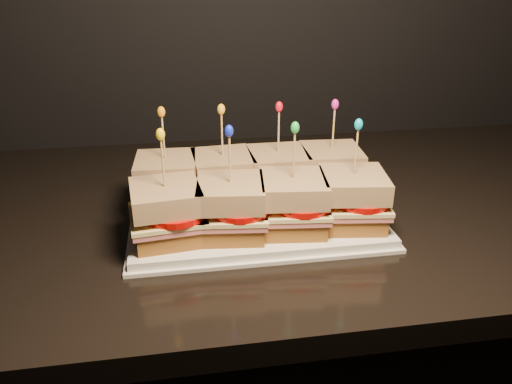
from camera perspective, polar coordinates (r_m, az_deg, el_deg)
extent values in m
cube|color=black|center=(0.87, -8.89, -2.78)|extent=(2.59, 0.70, 0.04)
cube|color=white|center=(0.79, 0.00, -3.02)|extent=(0.38, 0.24, 0.02)
cube|color=white|center=(0.80, 0.00, -3.40)|extent=(0.39, 0.25, 0.01)
cube|color=brown|center=(0.82, -9.99, -0.59)|extent=(0.10, 0.10, 0.03)
cube|color=#C85859|center=(0.82, -10.08, 0.47)|extent=(0.11, 0.10, 0.01)
cube|color=#F1E290|center=(0.81, -10.11, 0.92)|extent=(0.11, 0.10, 0.01)
cylinder|color=#C00904|center=(0.81, -9.30, 1.29)|extent=(0.09, 0.09, 0.01)
cube|color=#512D12|center=(0.80, -10.26, 2.75)|extent=(0.10, 0.10, 0.03)
cylinder|color=tan|center=(0.79, -10.52, 5.85)|extent=(0.00, 0.00, 0.09)
ellipsoid|color=orange|center=(0.77, -10.78, 8.99)|extent=(0.01, 0.01, 0.02)
cube|color=brown|center=(0.83, -3.71, -0.17)|extent=(0.10, 0.10, 0.03)
cube|color=#C85859|center=(0.82, -3.74, 0.90)|extent=(0.11, 0.10, 0.01)
cube|color=#F1E290|center=(0.82, -3.75, 1.35)|extent=(0.11, 0.11, 0.01)
cylinder|color=#C00904|center=(0.81, -2.88, 1.72)|extent=(0.09, 0.09, 0.01)
cube|color=#512D12|center=(0.81, -3.81, 3.17)|extent=(0.10, 0.10, 0.03)
cylinder|color=tan|center=(0.79, -3.90, 6.27)|extent=(0.00, 0.00, 0.09)
ellipsoid|color=yellow|center=(0.78, -4.00, 9.42)|extent=(0.01, 0.01, 0.02)
cube|color=brown|center=(0.84, 2.47, 0.25)|extent=(0.09, 0.09, 0.03)
cube|color=#C85859|center=(0.83, 2.49, 1.31)|extent=(0.10, 0.10, 0.01)
cube|color=#F1E290|center=(0.83, 2.50, 1.75)|extent=(0.10, 0.10, 0.01)
cylinder|color=#C00904|center=(0.82, 3.41, 2.12)|extent=(0.09, 0.09, 0.01)
cube|color=#512D12|center=(0.82, 2.54, 3.55)|extent=(0.09, 0.09, 0.03)
cylinder|color=tan|center=(0.80, 2.60, 6.61)|extent=(0.00, 0.00, 0.09)
ellipsoid|color=red|center=(0.79, 2.66, 9.71)|extent=(0.01, 0.01, 0.02)
cube|color=brown|center=(0.86, 8.40, 0.65)|extent=(0.10, 0.10, 0.03)
cube|color=#C85859|center=(0.85, 8.47, 1.68)|extent=(0.11, 0.10, 0.01)
cube|color=#F1E290|center=(0.85, 8.50, 2.11)|extent=(0.11, 0.11, 0.01)
cylinder|color=#C00904|center=(0.85, 9.43, 2.47)|extent=(0.09, 0.09, 0.01)
cube|color=#512D12|center=(0.84, 8.62, 3.87)|extent=(0.10, 0.10, 0.03)
cylinder|color=tan|center=(0.82, 8.82, 6.86)|extent=(0.00, 0.00, 0.09)
ellipsoid|color=#CE2199|center=(0.81, 9.03, 9.87)|extent=(0.01, 0.01, 0.02)
cube|color=brown|center=(0.73, -9.98, -4.23)|extent=(0.10, 0.10, 0.03)
cube|color=#C85859|center=(0.72, -10.07, -3.06)|extent=(0.11, 0.11, 0.01)
cube|color=#F1E290|center=(0.72, -10.12, -2.57)|extent=(0.11, 0.11, 0.01)
cylinder|color=#C00904|center=(0.71, -9.19, -2.19)|extent=(0.09, 0.09, 0.01)
cube|color=#512D12|center=(0.70, -10.28, -0.55)|extent=(0.10, 0.10, 0.03)
cylinder|color=tan|center=(0.69, -10.57, 2.93)|extent=(0.00, 0.00, 0.09)
ellipsoid|color=yellow|center=(0.67, -10.87, 6.49)|extent=(0.01, 0.01, 0.02)
cube|color=brown|center=(0.73, -2.84, -3.74)|extent=(0.10, 0.10, 0.03)
cube|color=#C85859|center=(0.72, -2.87, -2.57)|extent=(0.11, 0.11, 0.01)
cube|color=#F1E290|center=(0.72, -2.88, -2.07)|extent=(0.11, 0.11, 0.01)
cylinder|color=#C00904|center=(0.71, -1.88, -1.68)|extent=(0.09, 0.09, 0.01)
cube|color=#512D12|center=(0.71, -2.93, -0.05)|extent=(0.10, 0.10, 0.03)
cylinder|color=tan|center=(0.69, -3.01, 3.42)|extent=(0.00, 0.00, 0.09)
ellipsoid|color=#1325D7|center=(0.67, -3.10, 6.99)|extent=(0.01, 0.01, 0.02)
cube|color=brown|center=(0.74, 4.13, -3.20)|extent=(0.10, 0.10, 0.03)
cube|color=#C85859|center=(0.74, 4.17, -2.04)|extent=(0.11, 0.11, 0.01)
cube|color=#F1E290|center=(0.73, 4.18, -1.56)|extent=(0.11, 0.11, 0.01)
cylinder|color=#C00904|center=(0.73, 5.23, -1.17)|extent=(0.09, 0.09, 0.01)
cube|color=#512D12|center=(0.72, 4.25, 0.44)|extent=(0.10, 0.10, 0.03)
cylinder|color=tan|center=(0.70, 4.37, 3.85)|extent=(0.00, 0.00, 0.09)
ellipsoid|color=green|center=(0.69, 4.49, 7.35)|extent=(0.01, 0.01, 0.02)
cube|color=brown|center=(0.77, 10.74, -2.64)|extent=(0.10, 0.10, 0.03)
cube|color=#C85859|center=(0.76, 10.84, -1.52)|extent=(0.11, 0.11, 0.01)
cube|color=#F1E290|center=(0.76, 10.88, -1.04)|extent=(0.12, 0.11, 0.01)
cylinder|color=#C00904|center=(0.75, 11.94, -0.66)|extent=(0.09, 0.09, 0.01)
cube|color=#512D12|center=(0.75, 11.05, 0.89)|extent=(0.11, 0.11, 0.03)
cylinder|color=tan|center=(0.73, 11.35, 4.20)|extent=(0.00, 0.00, 0.09)
ellipsoid|color=#0DAAC9|center=(0.71, 11.65, 7.57)|extent=(0.01, 0.01, 0.02)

